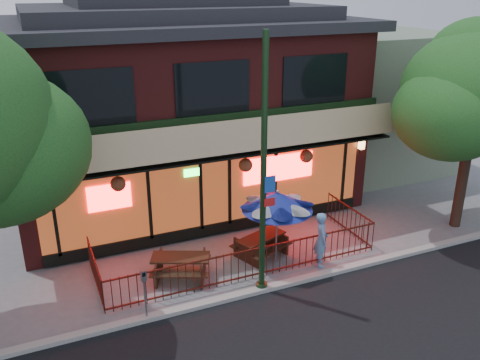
% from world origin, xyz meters
% --- Properties ---
extents(ground, '(80.00, 80.00, 0.00)m').
position_xyz_m(ground, '(0.00, 0.00, 0.00)').
color(ground, gray).
rests_on(ground, ground).
extents(curb, '(80.00, 0.25, 0.12)m').
position_xyz_m(curb, '(0.00, -0.50, 0.06)').
color(curb, '#999993').
rests_on(curb, ground).
extents(restaurant_building, '(12.96, 9.49, 8.05)m').
position_xyz_m(restaurant_building, '(0.00, 7.11, 4.13)').
color(restaurant_building, maroon).
rests_on(restaurant_building, ground).
extents(neighbor_building, '(6.00, 7.00, 6.00)m').
position_xyz_m(neighbor_building, '(9.00, 7.70, 3.00)').
color(neighbor_building, slate).
rests_on(neighbor_building, ground).
extents(patio_fence, '(8.44, 2.62, 1.00)m').
position_xyz_m(patio_fence, '(0.00, 0.50, 0.63)').
color(patio_fence, '#43140E').
rests_on(patio_fence, ground).
extents(street_light, '(0.43, 0.32, 7.00)m').
position_xyz_m(street_light, '(0.00, -0.40, 3.15)').
color(street_light, black).
rests_on(street_light, ground).
extents(street_tree_right, '(4.80, 4.80, 7.02)m').
position_xyz_m(street_tree_right, '(8.04, 0.59, 4.96)').
color(street_tree_right, '#36241B').
rests_on(street_tree_right, ground).
extents(picnic_table_left, '(2.02, 1.82, 0.71)m').
position_xyz_m(picnic_table_left, '(-1.88, 1.05, 0.46)').
color(picnic_table_left, '#3A2315').
rests_on(picnic_table_left, ground).
extents(picnic_table_right, '(1.91, 1.69, 0.68)m').
position_xyz_m(picnic_table_right, '(0.80, 1.30, 0.45)').
color(picnic_table_right, '#311C11').
rests_on(picnic_table_right, ground).
extents(patio_umbrella, '(2.10, 2.10, 2.40)m').
position_xyz_m(patio_umbrella, '(1.04, 0.75, 2.04)').
color(patio_umbrella, gray).
rests_on(patio_umbrella, ground).
extents(pedestrian, '(0.60, 0.73, 1.72)m').
position_xyz_m(pedestrian, '(2.20, 0.10, 0.86)').
color(pedestrian, '#5F8FBE').
rests_on(pedestrian, ground).
extents(parking_meter_near, '(0.15, 0.13, 1.44)m').
position_xyz_m(parking_meter_near, '(-3.26, -0.48, 0.98)').
color(parking_meter_near, gray).
rests_on(parking_meter_near, ground).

